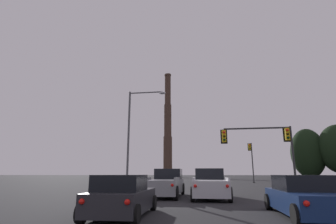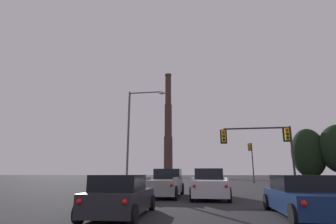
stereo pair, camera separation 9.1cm
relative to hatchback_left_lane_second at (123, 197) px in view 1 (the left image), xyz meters
The scene contains 9 objects.
hatchback_left_lane_second is the anchor object (origin of this frame).
sedan_right_lane_second 6.50m from the hatchback_left_lane_second, ahead, with size 1.98×4.71×1.43m.
pickup_truck_center_lane_front 8.39m from the hatchback_left_lane_second, 68.16° to the left, with size 2.28×5.54×1.82m.
pickup_truck_left_lane_front 8.51m from the hatchback_left_lane_second, 88.78° to the left, with size 2.26×5.53×1.82m.
traffic_light_far_right 38.37m from the hatchback_left_lane_second, 74.57° to the left, with size 0.78×0.50×6.59m.
traffic_light_overhead_right 16.23m from the hatchback_left_lane_second, 59.74° to the left, with size 6.00×0.50×5.39m.
street_lamp 16.07m from the hatchback_left_lane_second, 104.97° to the left, with size 3.72×0.36×9.48m.
smokestack 105.91m from the hatchback_left_lane_second, 98.01° to the left, with size 6.01×6.01×46.42m.
treeline_left_mid 79.81m from the hatchback_left_lane_second, 66.51° to the left, with size 9.51×8.56×14.48m.
Camera 1 is at (-0.10, -1.70, 1.47)m, focal length 28.00 mm.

